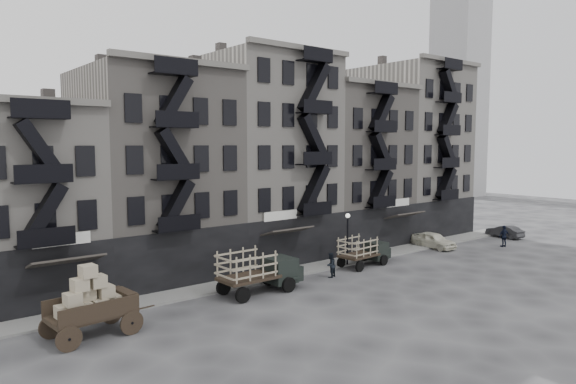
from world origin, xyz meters
TOP-DOWN VIEW (x-y plane):
  - ground at (0.00, 0.00)m, footprint 140.00×140.00m
  - sidewalk at (0.00, 3.75)m, footprint 55.00×2.50m
  - building_west at (-20.00, 9.83)m, footprint 10.00×11.35m
  - building_midwest at (-10.00, 9.83)m, footprint 10.00×11.35m
  - building_center at (-0.00, 9.82)m, footprint 10.00×11.35m
  - building_mideast at (10.00, 9.83)m, footprint 10.00×11.35m
  - building_east at (20.00, 9.82)m, footprint 10.00×11.35m
  - lamp_post at (3.00, 2.60)m, footprint 0.36×0.36m
  - distant_tower at (60.00, 30.00)m, footprint 8.00×8.00m
  - horse at (-18.50, 2.04)m, footprint 2.17×1.58m
  - wagon at (-18.13, 0.01)m, footprint 4.64×2.79m
  - stake_truck_west at (-6.86, 0.98)m, footprint 5.92×2.53m
  - stake_truck_east at (4.09, 1.78)m, footprint 5.05×2.36m
  - car_east at (14.52, 2.60)m, footprint 2.10×4.55m
  - car_far at (25.00, 1.22)m, footprint 1.89×4.05m
  - pedestrian_mid at (-0.44, 0.92)m, footprint 1.06×0.93m
  - policeman at (20.24, -1.27)m, footprint 1.31×0.86m

SIDE VIEW (x-z plane):
  - ground at x=0.00m, z-range 0.00..0.00m
  - sidewalk at x=0.00m, z-range 0.00..0.15m
  - car_far at x=25.00m, z-range 0.00..1.28m
  - car_east at x=14.52m, z-range 0.00..1.51m
  - horse at x=-18.50m, z-range 0.00..1.67m
  - pedestrian_mid at x=-0.44m, z-range 0.00..1.84m
  - policeman at x=20.24m, z-range 0.00..2.06m
  - stake_truck_east at x=4.09m, z-range 0.17..2.65m
  - stake_truck_west at x=-6.86m, z-range 0.21..3.16m
  - wagon at x=-18.13m, z-range 0.27..4.02m
  - lamp_post at x=3.00m, z-range 0.64..4.92m
  - building_west at x=-20.00m, z-range -0.60..12.60m
  - building_midwest at x=-10.00m, z-range -0.60..15.60m
  - building_mideast at x=10.00m, z-range -0.60..15.60m
  - building_center at x=0.00m, z-range -0.60..17.60m
  - building_east at x=20.00m, z-range -0.60..18.60m
  - distant_tower at x=60.00m, z-range 0.76..66.76m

